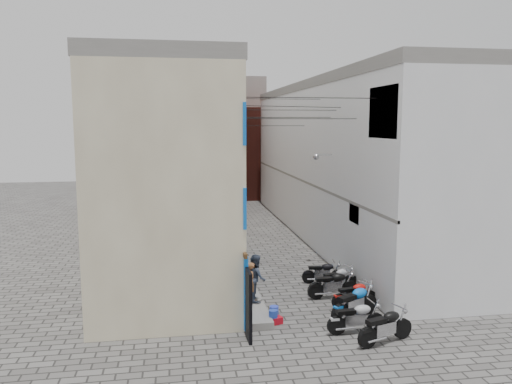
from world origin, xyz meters
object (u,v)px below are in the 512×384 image
motorcycle_c (355,301)px  person_a (252,282)px  motorcycle_e (333,283)px  motorcycle_g (323,271)px  water_jug_near (273,317)px  motorcycle_a (386,325)px  motorcycle_d (355,293)px  water_jug_far (274,313)px  motorcycle_f (338,278)px  red_crate (276,320)px  person_b (256,277)px  motorcycle_b (356,316)px

motorcycle_c → person_a: person_a is taller
motorcycle_e → person_a: (-3.20, -0.58, 0.39)m
motorcycle_e → motorcycle_g: motorcycle_e is taller
water_jug_near → motorcycle_a: bearing=-33.2°
motorcycle_d → water_jug_far: (-3.12, -0.72, -0.28)m
motorcycle_f → water_jug_near: (-3.20, -2.87, -0.29)m
motorcycle_g → water_jug_near: 4.83m
motorcycle_d → motorcycle_e: 1.15m
motorcycle_f → red_crate: motorcycle_f is taller
motorcycle_g → motorcycle_f: bearing=23.8°
water_jug_far → person_b: bearing=107.4°
motorcycle_e → red_crate: 3.39m
red_crate → motorcycle_f: bearing=42.9°
motorcycle_c → water_jug_far: 2.78m
water_jug_far → red_crate: bearing=-86.5°
person_b → red_crate: bearing=-169.0°
person_b → red_crate: person_b is taller
motorcycle_g → red_crate: (-2.78, -3.87, -0.40)m
person_b → water_jug_far: person_b is taller
motorcycle_g → motorcycle_b: bearing=1.6°
motorcycle_a → person_a: size_ratio=1.41×
motorcycle_c → motorcycle_d: bearing=131.4°
person_a → person_b: size_ratio=0.85×
motorcycle_a → red_crate: (-2.95, 2.00, -0.48)m
person_b → water_jug_far: size_ratio=3.56×
person_a → water_jug_far: size_ratio=3.01×
motorcycle_g → person_b: 3.96m
motorcycle_d → person_a: (-3.67, 0.47, 0.46)m
motorcycle_d → red_crate: (-3.10, -1.03, -0.41)m
person_b → motorcycle_b: bearing=-138.8°
motorcycle_b → water_jug_near: (-2.45, 1.15, -0.32)m
water_jug_far → motorcycle_b: bearing=-31.8°
motorcycle_c → motorcycle_g: 3.89m
person_a → water_jug_near: bearing=-144.3°
motorcycle_b → motorcycle_a: bearing=32.3°
motorcycle_b → red_crate: size_ratio=5.31×
motorcycle_e → red_crate: motorcycle_e is taller
motorcycle_a → motorcycle_b: motorcycle_a is taller
motorcycle_f → person_a: size_ratio=1.25×
motorcycle_c → person_b: (-3.14, 1.64, 0.47)m
motorcycle_a → person_b: person_b is taller
motorcycle_e → motorcycle_f: bearing=147.3°
motorcycle_f → motorcycle_g: motorcycle_f is taller
motorcycle_c → motorcycle_d: motorcycle_c is taller
motorcycle_a → motorcycle_e: 4.10m
motorcycle_c → motorcycle_e: motorcycle_c is taller
motorcycle_g → water_jug_near: motorcycle_g is taller
person_b → water_jug_near: person_b is taller
motorcycle_b → motorcycle_c: bearing=158.6°
person_a → red_crate: bearing=-140.7°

